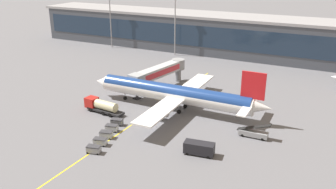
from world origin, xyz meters
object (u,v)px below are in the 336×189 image
(lavatory_truck, at_px, (199,148))
(baggage_cart_1, at_px, (100,141))
(baggage_cart_0, at_px, (94,149))
(baggage_cart_3, at_px, (112,128))
(baggage_cart_4, at_px, (117,122))
(belt_loader, at_px, (253,133))
(fuel_tanker, at_px, (102,106))
(main_airliner, at_px, (175,94))
(baggage_cart_2, at_px, (106,134))

(lavatory_truck, bearing_deg, baggage_cart_1, -163.86)
(baggage_cart_0, distance_m, baggage_cart_3, 9.60)
(baggage_cart_4, bearing_deg, belt_loader, 15.59)
(baggage_cart_4, bearing_deg, fuel_tanker, 149.82)
(main_airliner, relative_size, baggage_cart_4, 16.11)
(baggage_cart_0, distance_m, baggage_cart_4, 12.80)
(main_airliner, height_order, baggage_cart_4, main_airliner)
(fuel_tanker, bearing_deg, main_airliner, 32.96)
(fuel_tanker, xyz_separation_m, belt_loader, (36.45, 3.80, -0.76))
(baggage_cart_0, bearing_deg, lavatory_truck, 25.23)
(baggage_cart_2, bearing_deg, baggage_cart_3, 104.19)
(lavatory_truck, distance_m, baggage_cart_0, 20.24)
(lavatory_truck, xyz_separation_m, baggage_cart_1, (-19.09, -5.52, -0.64))
(fuel_tanker, xyz_separation_m, baggage_cart_1, (9.76, -13.61, -0.96))
(lavatory_truck, bearing_deg, main_airliner, 127.69)
(baggage_cart_1, distance_m, baggage_cart_3, 6.40)
(belt_loader, bearing_deg, baggage_cart_4, -164.41)
(lavatory_truck, height_order, baggage_cart_2, lavatory_truck)
(belt_loader, height_order, baggage_cart_3, belt_loader)
(fuel_tanker, bearing_deg, baggage_cart_3, -42.13)
(baggage_cart_2, bearing_deg, main_airliner, 73.32)
(main_airliner, distance_m, baggage_cart_1, 24.21)
(main_airliner, bearing_deg, fuel_tanker, -147.04)
(main_airliner, xyz_separation_m, fuel_tanker, (-15.05, -9.76, -2.48))
(baggage_cart_3, relative_size, baggage_cart_4, 1.00)
(belt_loader, bearing_deg, baggage_cart_1, -146.88)
(lavatory_truck, distance_m, belt_loader, 14.12)
(main_airliner, bearing_deg, belt_loader, -15.57)
(baggage_cart_0, bearing_deg, baggage_cart_3, 104.19)
(baggage_cart_3, bearing_deg, fuel_tanker, 137.87)
(main_airliner, height_order, lavatory_truck, main_airliner)
(fuel_tanker, distance_m, baggage_cart_1, 16.78)
(main_airliner, bearing_deg, baggage_cart_3, -111.78)
(fuel_tanker, height_order, baggage_cart_1, fuel_tanker)
(fuel_tanker, height_order, baggage_cart_4, fuel_tanker)
(baggage_cart_3, bearing_deg, belt_loader, 21.63)
(main_airliner, bearing_deg, lavatory_truck, -52.31)
(fuel_tanker, height_order, lavatory_truck, fuel_tanker)
(fuel_tanker, height_order, baggage_cart_2, fuel_tanker)
(baggage_cart_0, bearing_deg, baggage_cart_1, 104.19)
(baggage_cart_1, height_order, baggage_cart_2, same)
(baggage_cart_1, bearing_deg, belt_loader, 33.12)
(baggage_cart_1, bearing_deg, baggage_cart_0, -75.81)
(main_airliner, xyz_separation_m, baggage_cart_2, (-6.08, -20.27, -3.44))
(lavatory_truck, distance_m, baggage_cart_4, 21.78)
(baggage_cart_0, bearing_deg, main_airliner, 80.34)
(lavatory_truck, bearing_deg, baggage_cart_2, -173.06)
(baggage_cart_0, relative_size, baggage_cart_3, 1.00)
(fuel_tanker, bearing_deg, baggage_cart_4, -30.18)
(main_airliner, height_order, baggage_cart_0, main_airliner)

